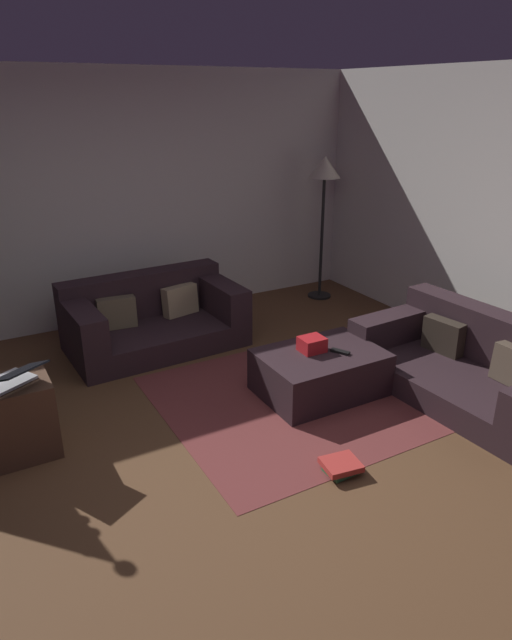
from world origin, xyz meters
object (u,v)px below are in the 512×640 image
couch_left (152,319)px  laptop (12,378)px  book_stack (342,466)px  tv_remote (340,352)px  couch_right (471,365)px  gift_box (312,344)px  side_table (14,419)px  corner_lamp (324,178)px  ottoman (320,372)px

couch_left → laptop: (-1.42, -1.35, 0.33)m
book_stack → tv_remote: bearing=54.2°
couch_right → tv_remote: couch_right is taller
gift_box → laptop: size_ratio=0.40×
side_table → laptop: laptop is taller
corner_lamp → tv_remote: bearing=-121.6°
laptop → book_stack: (1.80, -1.23, -0.56)m
gift_box → tv_remote: 0.24m
couch_left → tv_remote: (1.01, -1.70, 0.11)m
corner_lamp → couch_right: bearing=-96.8°
couch_left → book_stack: couch_left is taller
tv_remote → book_stack: bearing=-153.3°
couch_left → book_stack: 2.62m
gift_box → book_stack: (-0.45, -1.02, -0.38)m
book_stack → corner_lamp: corner_lamp is taller
couch_right → book_stack: size_ratio=6.78×
couch_left → corner_lamp: corner_lamp is taller
ottoman → laptop: 2.36m
laptop → tv_remote: bearing=-8.3°
couch_left → laptop: bearing=41.2°
side_table → gift_box: bearing=-6.5°
side_table → corner_lamp: 4.24m
book_stack → corner_lamp: (1.90, 2.93, 1.39)m
couch_right → side_table: size_ratio=3.31×
couch_left → corner_lamp: size_ratio=1.01×
ottoman → corner_lamp: (1.39, 1.97, 1.25)m
gift_box → tv_remote: gift_box is taller
tv_remote → corner_lamp: size_ratio=0.10×
tv_remote → laptop: (-2.43, 0.35, 0.22)m
couch_left → ottoman: couch_left is taller
gift_box → corner_lamp: size_ratio=0.12×
ottoman → gift_box: size_ratio=5.03×
couch_right → laptop: laptop is taller
couch_left → tv_remote: size_ratio=10.56×
couch_left → book_stack: size_ratio=6.32×
ottoman → corner_lamp: size_ratio=0.59×
couch_left → tv_remote: 1.98m
gift_box → laptop: 2.27m
laptop → side_table: bearing=119.3°
gift_box → laptop: bearing=174.7°
gift_box → side_table: 2.30m
tv_remote → ottoman: bearing=119.0°
couch_left → gift_box: (0.83, -1.56, 0.16)m
ottoman → corner_lamp: 2.72m
tv_remote → couch_right: bearing=-56.2°
side_table → laptop: size_ratio=1.11×
couch_right → ottoman: bearing=57.7°
laptop → book_stack: size_ratio=1.84×
tv_remote → corner_lamp: corner_lamp is taller
couch_left → couch_right: (1.97, -2.22, -0.02)m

